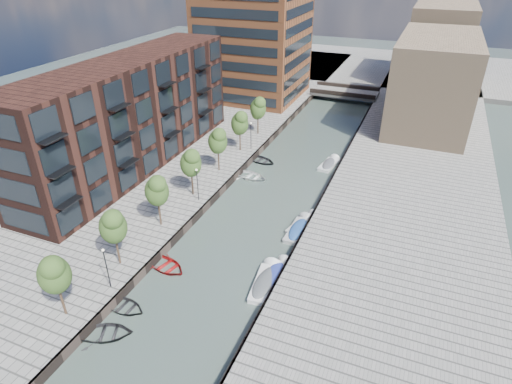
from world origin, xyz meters
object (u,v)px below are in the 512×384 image
Objects in this scene: tree_2 at (157,190)px; motorboat_4 at (330,164)px; sloop_0 at (125,308)px; tree_5 at (240,122)px; tree_6 at (258,107)px; sloop_1 at (106,335)px; motorboat_2 at (305,223)px; motorboat_1 at (266,281)px; bridge at (345,93)px; motorboat_3 at (299,229)px; car at (398,117)px; tree_0 at (54,273)px; tree_3 at (191,162)px; sloop_4 at (261,162)px; tree_4 at (218,140)px; sloop_2 at (166,268)px; sloop_3 at (251,178)px; motorboat_0 at (275,275)px; tree_1 at (113,225)px.

tree_2 reaches higher than motorboat_4.
tree_2 reaches higher than sloop_0.
tree_5 is 1.00× the size of tree_6.
sloop_1 is 0.85× the size of motorboat_2.
motorboat_1 is (13.44, -24.31, -5.08)m from tree_5.
tree_6 reaches higher than motorboat_2.
tree_2 is at bearing -9.41° from sloop_1.
bridge is at bearing 71.90° from tree_6.
motorboat_1 is 9.20m from motorboat_3.
motorboat_1 is 1.35× the size of car.
tree_0 is at bearing 66.20° from sloop_1.
tree_0 is 21.00m from tree_3.
tree_3 is 17.69m from motorboat_1.
tree_2 is 1.35× the size of sloop_1.
sloop_4 is 0.83× the size of motorboat_3.
tree_2 is 1.39× the size of car.
motorboat_1 is at bearing -61.06° from tree_5.
tree_2 is 12.61m from sloop_0.
tree_2 is at bearing -90.00° from tree_4.
sloop_2 is (3.66, -12.00, -5.31)m from tree_3.
car is (7.18, 19.33, 1.54)m from motorboat_4.
sloop_3 is 5.16m from sloop_4.
motorboat_1 is (13.44, -3.31, -5.08)m from tree_2.
motorboat_2 is (14.06, 21.35, -5.21)m from tree_0.
motorboat_0 reaches higher than motorboat_2.
tree_5 is 21.10m from motorboat_3.
motorboat_2 is (0.11, 9.62, -0.12)m from motorboat_0.
motorboat_4 is (4.50, -30.95, -1.20)m from bridge.
tree_0 is 35.00m from tree_5.
tree_3 reaches higher than sloop_1.
tree_4 is 6.83m from sloop_3.
motorboat_3 is at bearing -28.19° from sloop_2.
tree_5 is 1.26× the size of sloop_3.
motorboat_1 is (13.44, -10.31, -5.08)m from tree_3.
tree_4 is 1.19× the size of motorboat_4.
sloop_1 is at bearing -132.26° from motorboat_1.
tree_3 reaches higher than sloop_2.
sloop_2 is 9.93m from motorboat_1.
motorboat_4 is (13.00, 23.05, -5.11)m from tree_2.
tree_6 is at bearing -108.10° from bridge.
bridge is 59.21m from sloop_2.
motorboat_4 is at bearing -20.85° from tree_6.
sloop_3 is at bearing -138.83° from motorboat_4.
motorboat_0 is at bearing -65.60° from sloop_1.
motorboat_1 is at bearing 15.34° from tree_1.
tree_3 is 1.00× the size of tree_4.
sloop_1 is (-4.72, -67.95, -1.39)m from bridge.
tree_1 is at bearing -90.00° from tree_6.
tree_2 reaches higher than motorboat_1.
sloop_2 is at bearing -94.69° from bridge.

